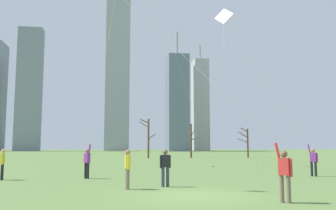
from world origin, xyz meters
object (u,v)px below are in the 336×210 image
kite_flyer_midfield_left_red (237,124)px  kite_flyer_foreground_right_white (292,126)px  bare_tree_right_of_center (148,136)px  distant_kite_drifting_right_orange (157,0)px  bystander_far_off_by_trees (128,167)px  bare_tree_leftmost (191,140)px  bare_tree_center (247,141)px  bystander_watching_nearby (165,166)px  bystander_strolling_midfield (3,163)px  kite_flyer_midfield_right_pink (99,92)px

kite_flyer_midfield_left_red → kite_flyer_foreground_right_white: bearing=53.6°
bare_tree_right_of_center → distant_kite_drifting_right_orange: bearing=-93.4°
bystander_far_off_by_trees → bare_tree_leftmost: (11.55, 40.82, 1.84)m
kite_flyer_foreground_right_white → bare_tree_center: kite_flyer_foreground_right_white is taller
kite_flyer_foreground_right_white → bare_tree_center: size_ratio=2.31×
kite_flyer_midfield_left_red → distant_kite_drifting_right_orange: distant_kite_drifting_right_orange is taller
kite_flyer_midfield_left_red → bystander_watching_nearby: (-1.80, 4.33, -1.58)m
bystander_watching_nearby → kite_flyer_foreground_right_white: bearing=28.7°
bare_tree_right_of_center → kite_flyer_midfield_left_red: bearing=-91.5°
bare_tree_leftmost → bare_tree_right_of_center: size_ratio=0.91×
bystander_watching_nearby → bare_tree_right_of_center: bearing=85.7°
bystander_watching_nearby → bare_tree_center: (18.51, 38.74, 1.61)m
kite_flyer_midfield_left_red → distant_kite_drifting_right_orange: (-0.13, 22.16, 13.47)m
bystander_far_off_by_trees → bare_tree_center: bare_tree_center is taller
bystander_strolling_midfield → bare_tree_leftmost: bare_tree_leftmost is taller
kite_flyer_midfield_left_red → bare_tree_right_of_center: size_ratio=2.47×
kite_flyer_foreground_right_white → bystander_watching_nearby: kite_flyer_foreground_right_white is taller
bare_tree_right_of_center → bystander_far_off_by_trees: bearing=-96.7°
bystander_far_off_by_trees → bare_tree_right_of_center: 39.28m
kite_flyer_foreground_right_white → distant_kite_drifting_right_orange: bearing=116.9°
kite_flyer_midfield_right_pink → bare_tree_right_of_center: kite_flyer_midfield_right_pink is taller
bystander_far_off_by_trees → kite_flyer_foreground_right_white: bearing=27.6°
bare_tree_right_of_center → bystander_watching_nearby: bearing=-94.3°
kite_flyer_midfield_left_red → bare_tree_center: kite_flyer_midfield_left_red is taller
kite_flyer_midfield_right_pink → distant_kite_drifting_right_orange: size_ratio=1.09×
bystander_strolling_midfield → bare_tree_center: bare_tree_center is taller
kite_flyer_foreground_right_white → bystander_far_off_by_trees: (-10.06, -5.26, -2.09)m
bystander_watching_nearby → bare_tree_leftmost: 41.39m
kite_flyer_midfield_right_pink → bare_tree_leftmost: size_ratio=3.72×
bare_tree_right_of_center → bare_tree_center: 15.64m
bystander_strolling_midfield → bystander_far_off_by_trees: same height
kite_flyer_midfield_right_pink → kite_flyer_foreground_right_white: bearing=10.0°
kite_flyer_foreground_right_white → kite_flyer_midfield_right_pink: kite_flyer_midfield_right_pink is taller
bystander_strolling_midfield → bystander_far_off_by_trees: (6.36, -5.14, 0.00)m
distant_kite_drifting_right_orange → bystander_far_off_by_trees: bearing=-100.3°
distant_kite_drifting_right_orange → bare_tree_leftmost: (8.20, 22.32, -13.22)m
bystander_watching_nearby → bare_tree_right_of_center: bare_tree_right_of_center is taller
kite_flyer_midfield_left_red → distant_kite_drifting_right_orange: bearing=90.3°
bystander_strolling_midfield → bystander_watching_nearby: (8.04, -4.47, 0.00)m
kite_flyer_foreground_right_white → bare_tree_leftmost: (1.49, 35.57, -0.25)m
kite_flyer_midfield_right_pink → bystander_far_off_by_trees: size_ratio=12.17×
bystander_watching_nearby → bare_tree_right_of_center: size_ratio=0.28×
kite_flyer_midfield_right_pink → bystander_far_off_by_trees: (1.36, -3.25, -3.57)m
kite_flyer_midfield_right_pink → bare_tree_center: kite_flyer_midfield_right_pink is taller
kite_flyer_midfield_right_pink → bare_tree_right_of_center: bearing=80.6°
bare_tree_center → bystander_watching_nearby: bearing=-115.5°
kite_flyer_midfield_right_pink → bystander_watching_nearby: size_ratio=12.17×
kite_flyer_midfield_right_pink → kite_flyer_midfield_left_red: 8.66m
bystander_strolling_midfield → distant_kite_drifting_right_orange: distant_kite_drifting_right_orange is taller
kite_flyer_foreground_right_white → kite_flyer_midfield_left_red: size_ratio=0.75×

